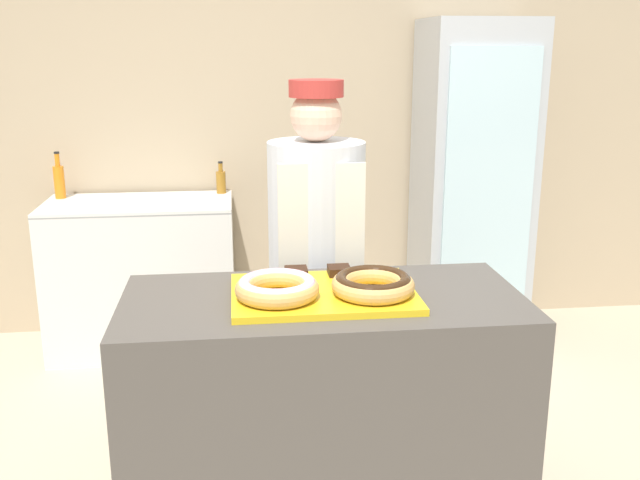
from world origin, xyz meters
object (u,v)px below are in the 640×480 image
Objects in this scene: brownie_back_right at (339,271)px; chest_freezer at (143,275)px; donut_chocolate_glaze at (373,283)px; serving_tray at (323,294)px; bottle_amber at (221,181)px; donut_light_glaze at (277,287)px; beverage_fridge at (472,184)px; baker_person at (317,265)px; brownie_back_left at (296,272)px; bottle_orange at (59,180)px.

chest_freezer is at bearing 120.22° from brownie_back_right.
donut_chocolate_glaze is at bearing -69.67° from brownie_back_right.
bottle_amber reaches higher than serving_tray.
donut_light_glaze is 0.27× the size of chest_freezer.
brownie_back_right is 0.04× the size of beverage_fridge.
baker_person is (-0.12, 0.65, -0.13)m from donut_chocolate_glaze.
bottle_amber is (-0.46, 1.81, 0.02)m from brownie_back_right.
brownie_back_left reaches higher than chest_freezer.
donut_light_glaze is at bearing 180.00° from donut_chocolate_glaze.
bottle_amber is at bearing 96.14° from donut_light_glaze.
bottle_orange is at bearing 128.41° from brownie_back_right.
baker_person reaches higher than bottle_amber.
brownie_back_right is 2.26m from bottle_orange.
baker_person is at bearing -72.91° from bottle_amber.
donut_light_glaze is 0.15× the size of beverage_fridge.
brownie_back_right is at bearing 64.90° from serving_tray.
brownie_back_right is at bearing -51.59° from bottle_orange.
bottle_orange is (-2.45, 0.16, 0.04)m from beverage_fridge.
brownie_back_left is 1.84m from bottle_amber.
chest_freezer is (-0.78, 1.61, -0.51)m from brownie_back_left.
beverage_fridge reaches higher than bottle_amber.
donut_light_glaze is 3.51× the size of brownie_back_right.
donut_light_glaze is at bearing -69.32° from chest_freezer.
bottle_amber is at bearing 105.06° from donut_chocolate_glaze.
bottle_orange reaches higher than chest_freezer.
baker_person reaches higher than chest_freezer.
brownie_back_right is 0.30× the size of bottle_orange.
serving_tray reaches higher than chest_freezer.
beverage_fridge is 9.89× the size of bottle_amber.
chest_freezer is (-0.70, 1.84, -0.53)m from donut_light_glaze.
bottle_amber is (-0.22, 2.04, -0.01)m from donut_light_glaze.
donut_chocolate_glaze is at bearing -117.67° from beverage_fridge.
baker_person is (-0.04, 0.42, -0.11)m from brownie_back_right.
donut_chocolate_glaze is at bearing -18.87° from serving_tray.
brownie_back_left is 2.17m from bottle_orange.
brownie_back_left is at bearing 137.09° from donut_chocolate_glaze.
brownie_back_right is at bearing -85.01° from baker_person.
serving_tray is 3.29× the size of bottle_amber.
donut_chocolate_glaze reaches higher than brownie_back_right.
serving_tray is 0.18m from donut_chocolate_glaze.
donut_light_glaze reaches higher than brownie_back_right.
donut_light_glaze is at bearing -125.14° from beverage_fridge.
bottle_orange is at bearing 176.15° from beverage_fridge.
baker_person reaches higher than brownie_back_right.
beverage_fridge is at bearing 47.60° from baker_person.
bottle_orange is at bearing 161.20° from chest_freezer.
beverage_fridge reaches higher than chest_freezer.
bottle_amber reaches higher than donut_light_glaze.
bottle_amber is at bearing 107.09° from baker_person.
beverage_fridge is at bearing 56.93° from brownie_back_right.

